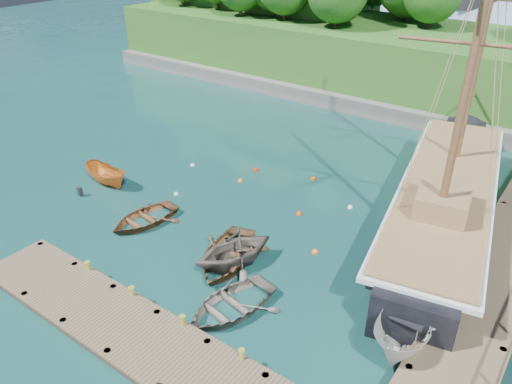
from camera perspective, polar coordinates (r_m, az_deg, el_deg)
ground at (r=25.33m, az=-3.60°, el=-7.44°), size 160.00×160.00×0.00m
dock_near at (r=20.54m, az=-11.12°, el=-17.15°), size 20.00×3.20×1.10m
dock_east at (r=26.89m, az=26.36°, el=-7.36°), size 3.20×24.00×1.10m
bollard_0 at (r=25.14m, az=-18.37°, el=-9.50°), size 0.26×0.26×0.45m
bollard_1 at (r=23.19m, az=-13.76°, el=-12.49°), size 0.26×0.26×0.45m
bollard_2 at (r=21.49m, az=-8.24°, el=-15.88°), size 0.26×0.26×0.45m
bollard_3 at (r=20.09m, az=-1.62°, el=-19.62°), size 0.26×0.26×0.45m
rowboat_0 at (r=28.58m, az=-12.63°, el=-3.45°), size 3.43×4.42×0.84m
rowboat_1 at (r=24.78m, az=-2.52°, el=-8.37°), size 4.83×5.15×2.18m
rowboat_2 at (r=25.03m, az=-3.39°, el=-7.96°), size 4.73×5.64×1.00m
rowboat_3 at (r=22.35m, az=-2.95°, el=-13.38°), size 4.00×5.00×0.92m
motorboat_orange at (r=33.21m, az=-16.58°, el=0.90°), size 3.77×1.69×1.42m
cabin_boat_white at (r=21.97m, az=16.77°, el=-15.86°), size 2.51×5.66×2.13m
schooner at (r=29.15m, az=20.65°, el=-1.60°), size 8.27×26.43×19.34m
mooring_buoy_0 at (r=31.02m, az=-9.11°, el=-0.28°), size 0.31×0.31×0.31m
mooring_buoy_1 at (r=32.18m, az=-1.81°, el=1.26°), size 0.34×0.34×0.34m
mooring_buoy_2 at (r=28.75m, az=4.95°, el=-2.57°), size 0.34×0.34×0.34m
mooring_buoy_3 at (r=29.79m, az=10.71°, el=-1.78°), size 0.33×0.33×0.33m
mooring_buoy_4 at (r=33.50m, az=-0.01°, el=2.47°), size 0.36×0.36×0.36m
mooring_buoy_5 at (r=32.60m, az=6.59°, el=1.45°), size 0.33×0.33×0.33m
mooring_buoy_6 at (r=34.43m, az=-7.26°, el=3.01°), size 0.31×0.31×0.31m
mooring_buoy_7 at (r=25.78m, az=6.75°, el=-6.88°), size 0.36×0.36×0.36m
headland at (r=54.42m, az=7.22°, el=18.98°), size 51.00×19.31×12.90m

